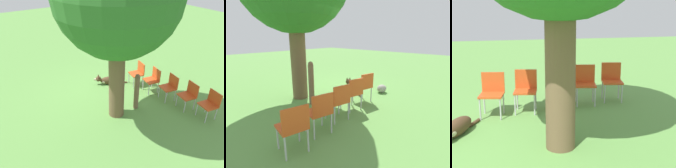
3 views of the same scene
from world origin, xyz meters
The scene contains 9 objects.
ground_plane centered at (0.00, 0.00, 0.00)m, with size 30.00×30.00×0.00m, color #609947.
dog centered at (-0.76, -0.62, 0.15)m, with size 1.12×0.66×0.40m.
fence_post centered at (-0.71, 1.08, 0.60)m, with size 0.15×0.15×1.19m.
red_chair_0 centered at (-1.67, -0.03, 0.50)m, with size 0.49×0.51×0.84m.
red_chair_1 centered at (-1.80, 0.63, 0.50)m, with size 0.49×0.51×0.84m.
red_chair_2 centered at (-1.93, 1.29, 0.50)m, with size 0.49×0.51×0.84m.
red_chair_3 centered at (-2.06, 1.94, 0.50)m, with size 0.49×0.51×0.84m.
red_chair_4 centered at (-2.19, 2.60, 0.50)m, with size 0.49×0.51×0.84m.
garden_rock centered at (-1.61, -1.14, 0.13)m, with size 0.28×0.36×0.27m.
Camera 2 is at (-4.38, 3.90, 1.86)m, focal length 28.00 mm.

